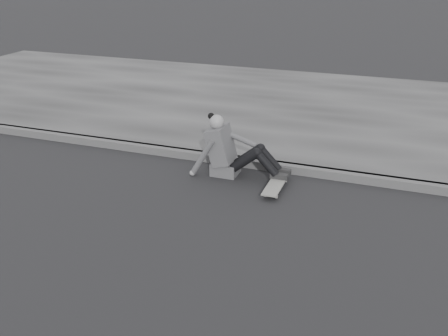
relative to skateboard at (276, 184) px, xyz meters
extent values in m
cylinder|color=gray|center=(-0.08, -0.26, -0.04)|extent=(0.03, 0.05, 0.05)
cylinder|color=gray|center=(0.08, -0.26, -0.04)|extent=(0.03, 0.05, 0.05)
cylinder|color=gray|center=(-0.08, 0.26, -0.04)|extent=(0.03, 0.05, 0.05)
cylinder|color=gray|center=(0.08, 0.26, -0.04)|extent=(0.03, 0.05, 0.05)
cube|color=#303033|center=(0.00, -0.26, -0.02)|extent=(0.16, 0.04, 0.03)
cube|color=#303033|center=(0.00, 0.26, -0.02)|extent=(0.16, 0.04, 0.03)
cube|color=slate|center=(0.00, 0.00, 0.01)|extent=(0.20, 0.78, 0.02)
cube|color=#49494C|center=(-0.80, 0.25, 0.02)|extent=(0.36, 0.34, 0.18)
cube|color=#49494C|center=(-0.87, 0.25, 0.36)|extent=(0.37, 0.40, 0.57)
cube|color=#49494C|center=(-1.00, 0.25, 0.48)|extent=(0.14, 0.30, 0.20)
cylinder|color=gray|center=(-0.92, 0.25, 0.60)|extent=(0.09, 0.09, 0.08)
sphere|color=gray|center=(-0.93, 0.25, 0.69)|extent=(0.20, 0.20, 0.20)
sphere|color=black|center=(-1.02, 0.27, 0.76)|extent=(0.09, 0.09, 0.09)
cylinder|color=black|center=(-0.49, 0.16, 0.21)|extent=(0.43, 0.13, 0.39)
cylinder|color=black|center=(-0.49, 0.34, 0.21)|extent=(0.43, 0.13, 0.39)
cylinder|color=black|center=(-0.19, 0.16, 0.21)|extent=(0.35, 0.11, 0.36)
cylinder|color=black|center=(-0.19, 0.34, 0.21)|extent=(0.35, 0.11, 0.36)
sphere|color=black|center=(-0.32, 0.16, 0.35)|extent=(0.13, 0.13, 0.13)
sphere|color=black|center=(-0.32, 0.34, 0.35)|extent=(0.13, 0.13, 0.13)
cube|color=#242424|center=(0.00, 0.16, 0.05)|extent=(0.24, 0.08, 0.07)
cube|color=#242424|center=(0.00, 0.34, 0.05)|extent=(0.24, 0.08, 0.07)
cylinder|color=#49494C|center=(-1.07, 0.04, 0.22)|extent=(0.38, 0.08, 0.58)
sphere|color=gray|center=(-1.22, 0.03, -0.03)|extent=(0.08, 0.08, 0.08)
cylinder|color=#49494C|center=(-0.63, 0.41, 0.42)|extent=(0.48, 0.08, 0.21)
camera|label=1|loc=(1.37, -5.86, 2.83)|focal=40.00mm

